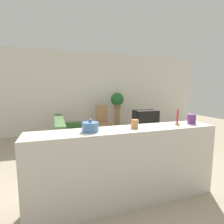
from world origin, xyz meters
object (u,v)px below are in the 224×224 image
object	(u,v)px
couch	(73,140)
wooden_chair	(103,120)
television	(145,118)
decorative_bowl	(90,127)
potted_plant	(117,100)

from	to	relation	value
couch	wooden_chair	world-z (taller)	wooden_chair
television	wooden_chair	bearing A→B (deg)	148.67
couch	television	bearing A→B (deg)	12.16
wooden_chair	decorative_bowl	bearing A→B (deg)	-107.88
television	potted_plant	distance (m)	1.20
television	decorative_bowl	xyz separation A→B (m)	(-2.15, -2.53, 0.40)
decorative_bowl	television	bearing A→B (deg)	49.64
couch	television	xyz separation A→B (m)	(2.16, 0.46, 0.36)
potted_plant	television	bearing A→B (deg)	-61.20
television	wooden_chair	world-z (taller)	wooden_chair
television	potted_plant	bearing A→B (deg)	118.80
couch	decorative_bowl	size ratio (longest dim) A/B	8.91
couch	potted_plant	xyz separation A→B (m)	(1.63, 1.43, 0.84)
wooden_chair	potted_plant	world-z (taller)	potted_plant
couch	decorative_bowl	xyz separation A→B (m)	(0.01, -2.07, 0.75)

